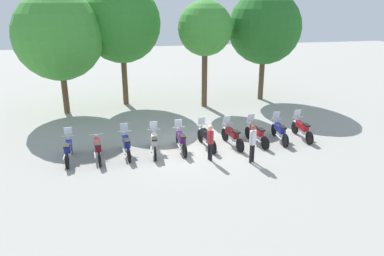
# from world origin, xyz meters

# --- Properties ---
(ground_plane) EXTENTS (80.00, 80.00, 0.00)m
(ground_plane) POSITION_xyz_m (0.00, 0.00, 0.00)
(ground_plane) COLOR #9E9B93
(motorcycle_0) EXTENTS (0.62, 2.19, 1.37)m
(motorcycle_0) POSITION_xyz_m (-5.70, -0.17, 0.52)
(motorcycle_0) COLOR black
(motorcycle_0) RESTS_ON ground_plane
(motorcycle_1) EXTENTS (0.62, 2.19, 0.99)m
(motorcycle_1) POSITION_xyz_m (-4.44, -0.26, 0.50)
(motorcycle_1) COLOR black
(motorcycle_1) RESTS_ON ground_plane
(motorcycle_2) EXTENTS (0.62, 2.19, 1.37)m
(motorcycle_2) POSITION_xyz_m (-3.17, -0.07, 0.52)
(motorcycle_2) COLOR black
(motorcycle_2) RESTS_ON ground_plane
(motorcycle_3) EXTENTS (0.62, 2.19, 1.37)m
(motorcycle_3) POSITION_xyz_m (-1.90, -0.10, 0.52)
(motorcycle_3) COLOR black
(motorcycle_3) RESTS_ON ground_plane
(motorcycle_4) EXTENTS (0.62, 2.19, 1.37)m
(motorcycle_4) POSITION_xyz_m (-0.64, -0.02, 0.52)
(motorcycle_4) COLOR black
(motorcycle_4) RESTS_ON ground_plane
(motorcycle_5) EXTENTS (0.62, 2.18, 1.37)m
(motorcycle_5) POSITION_xyz_m (0.62, 0.13, 0.52)
(motorcycle_5) COLOR black
(motorcycle_5) RESTS_ON ground_plane
(motorcycle_6) EXTENTS (0.67, 2.17, 1.37)m
(motorcycle_6) POSITION_xyz_m (1.89, 0.06, 0.52)
(motorcycle_6) COLOR black
(motorcycle_6) RESTS_ON ground_plane
(motorcycle_7) EXTENTS (0.64, 2.18, 1.37)m
(motorcycle_7) POSITION_xyz_m (3.16, 0.10, 0.52)
(motorcycle_7) COLOR black
(motorcycle_7) RESTS_ON ground_plane
(motorcycle_8) EXTENTS (0.62, 2.19, 1.37)m
(motorcycle_8) POSITION_xyz_m (4.43, 0.21, 0.52)
(motorcycle_8) COLOR black
(motorcycle_8) RESTS_ON ground_plane
(motorcycle_9) EXTENTS (0.62, 2.19, 1.37)m
(motorcycle_9) POSITION_xyz_m (5.69, 0.32, 0.52)
(motorcycle_9) COLOR black
(motorcycle_9) RESTS_ON ground_plane
(person_0) EXTENTS (0.38, 0.31, 1.73)m
(person_0) POSITION_xyz_m (2.17, -1.96, 1.02)
(person_0) COLOR black
(person_0) RESTS_ON ground_plane
(person_1) EXTENTS (0.27, 0.40, 1.63)m
(person_1) POSITION_xyz_m (0.44, -1.36, 0.94)
(person_1) COLOR black
(person_1) RESTS_ON ground_plane
(tree_0) EXTENTS (5.24, 5.24, 7.34)m
(tree_0) POSITION_xyz_m (-6.60, 7.44, 4.71)
(tree_0) COLOR brown
(tree_0) RESTS_ON ground_plane
(tree_1) EXTENTS (5.03, 5.03, 7.83)m
(tree_1) POSITION_xyz_m (-2.89, 8.79, 5.30)
(tree_1) COLOR brown
(tree_1) RESTS_ON ground_plane
(tree_2) EXTENTS (3.42, 3.42, 6.74)m
(tree_2) POSITION_xyz_m (2.20, 7.20, 4.99)
(tree_2) COLOR brown
(tree_2) RESTS_ON ground_plane
(tree_3) EXTENTS (4.89, 4.89, 7.39)m
(tree_3) POSITION_xyz_m (6.55, 8.19, 4.94)
(tree_3) COLOR brown
(tree_3) RESTS_ON ground_plane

